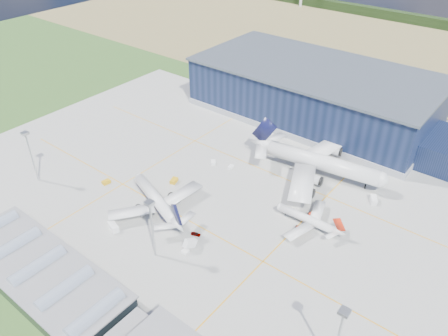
# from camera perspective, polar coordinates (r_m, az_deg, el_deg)

# --- Properties ---
(ground) EXTENTS (600.00, 600.00, 0.00)m
(ground) POSITION_cam_1_polar(r_m,az_deg,el_deg) (172.45, -4.08, -4.24)
(ground) COLOR #2D4F1D
(ground) RESTS_ON ground
(apron) EXTENTS (220.00, 160.00, 0.08)m
(apron) POSITION_cam_1_polar(r_m,az_deg,el_deg) (178.32, -1.94, -2.68)
(apron) COLOR gray
(apron) RESTS_ON ground
(farmland) EXTENTS (600.00, 220.00, 0.01)m
(farmland) POSITION_cam_1_polar(r_m,az_deg,el_deg) (348.37, 21.58, 13.90)
(farmland) COLOR olive
(farmland) RESTS_ON ground
(treeline) EXTENTS (600.00, 8.00, 8.00)m
(treeline) POSITION_cam_1_polar(r_m,az_deg,el_deg) (421.72, 25.54, 16.83)
(treeline) COLOR black
(treeline) RESTS_ON ground
(hangar) EXTENTS (145.00, 62.00, 26.10)m
(hangar) POSITION_cam_1_polar(r_m,az_deg,el_deg) (233.44, 12.24, 9.23)
(hangar) COLOR #0F1A34
(hangar) RESTS_ON ground
(glass_concourse) EXTENTS (78.00, 23.00, 8.60)m
(glass_concourse) POSITION_cam_1_polar(r_m,az_deg,el_deg) (148.40, -22.18, -13.16)
(glass_concourse) COLOR black
(glass_concourse) RESTS_ON ground
(light_mast_west) EXTENTS (2.60, 2.60, 23.00)m
(light_mast_west) POSITION_cam_1_polar(r_m,az_deg,el_deg) (191.07, -24.08, 2.32)
(light_mast_west) COLOR #ADB0B4
(light_mast_west) RESTS_ON ground
(light_mast_center) EXTENTS (2.60, 2.60, 23.00)m
(light_mast_center) POSITION_cam_1_polar(r_m,az_deg,el_deg) (141.15, -9.46, -6.75)
(light_mast_center) COLOR #ADB0B4
(light_mast_center) RESTS_ON ground
(light_mast_east) EXTENTS (2.60, 2.60, 23.00)m
(light_mast_east) POSITION_cam_1_polar(r_m,az_deg,el_deg) (115.33, 14.91, -19.86)
(light_mast_east) COLOR #ADB0B4
(light_mast_east) RESTS_ON ground
(airliner_navy) EXTENTS (51.09, 50.56, 13.11)m
(airliner_navy) POSITION_cam_1_polar(r_m,az_deg,el_deg) (166.31, -8.90, -3.42)
(airliner_navy) COLOR silver
(airliner_navy) RESTS_ON ground
(airliner_red) EXTENTS (28.36, 27.77, 9.03)m
(airliner_red) POSITION_cam_1_polar(r_m,az_deg,el_deg) (160.86, 10.79, -6.08)
(airliner_red) COLOR silver
(airliner_red) RESTS_ON ground
(airliner_widebody) EXTENTS (69.38, 68.25, 20.04)m
(airliner_widebody) POSITION_cam_1_polar(r_m,az_deg,el_deg) (184.97, 12.76, 1.63)
(airliner_widebody) COLOR silver
(airliner_widebody) RESTS_ON ground
(gse_tug_a) EXTENTS (3.46, 4.36, 1.58)m
(gse_tug_a) POSITION_cam_1_polar(r_m,az_deg,el_deg) (182.46, -6.55, -1.66)
(gse_tug_a) COLOR gold
(gse_tug_a) RESTS_ON ground
(gse_tug_b) EXTENTS (2.61, 3.57, 1.44)m
(gse_tug_b) POSITION_cam_1_polar(r_m,az_deg,el_deg) (187.10, -15.14, -1.79)
(gse_tug_b) COLOR gold
(gse_tug_b) RESTS_ON ground
(gse_van_a) EXTENTS (5.91, 3.90, 2.38)m
(gse_van_a) POSITION_cam_1_polar(r_m,az_deg,el_deg) (163.32, -14.27, -7.45)
(gse_van_a) COLOR white
(gse_van_a) RESTS_ON ground
(gse_cart_a) EXTENTS (2.24, 3.04, 1.22)m
(gse_cart_a) POSITION_cam_1_polar(r_m,az_deg,el_deg) (189.99, 0.89, 0.12)
(gse_cart_a) COLOR white
(gse_cart_a) RESTS_ON ground
(gse_van_b) EXTENTS (4.26, 5.29, 2.21)m
(gse_van_b) POSITION_cam_1_polar(r_m,az_deg,el_deg) (180.25, 18.95, -3.95)
(gse_van_b) COLOR white
(gse_van_b) RESTS_ON ground
(gse_tug_c) EXTENTS (2.08, 2.99, 1.22)m
(gse_tug_c) POSITION_cam_1_polar(r_m,az_deg,el_deg) (217.69, 5.09, 4.75)
(gse_tug_c) COLOR gold
(gse_tug_c) RESTS_ON ground
(gse_cart_b) EXTENTS (3.58, 3.66, 1.33)m
(gse_cart_b) POSITION_cam_1_polar(r_m,az_deg,el_deg) (193.01, -1.42, 0.74)
(gse_cart_b) COLOR white
(gse_cart_b) RESTS_ON ground
(airstair) EXTENTS (2.42, 4.91, 3.02)m
(airstair) POSITION_cam_1_polar(r_m,az_deg,el_deg) (151.45, -4.45, -10.03)
(airstair) COLOR white
(airstair) RESTS_ON ground
(car_a) EXTENTS (3.77, 2.54, 1.19)m
(car_a) POSITION_cam_1_polar(r_m,az_deg,el_deg) (156.77, -3.71, -8.59)
(car_a) COLOR #99999E
(car_a) RESTS_ON ground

